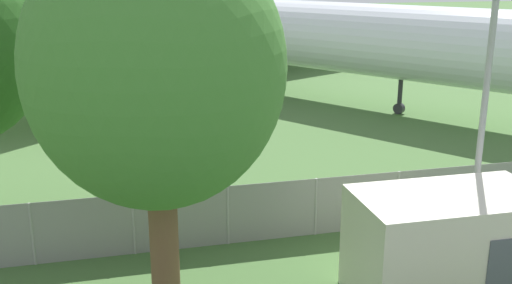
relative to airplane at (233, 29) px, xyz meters
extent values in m
cylinder|color=gray|center=(-9.99, -22.82, -2.81)|extent=(0.07, 0.07, 1.71)
cylinder|color=gray|center=(-7.44, -22.82, -2.81)|extent=(0.07, 0.07, 1.71)
cylinder|color=gray|center=(-4.90, -22.82, -2.81)|extent=(0.07, 0.07, 1.71)
cylinder|color=gray|center=(-2.35, -22.82, -2.81)|extent=(0.07, 0.07, 1.71)
cylinder|color=gray|center=(0.20, -22.82, -2.81)|extent=(0.07, 0.07, 1.71)
cylinder|color=gray|center=(2.74, -22.82, -2.81)|extent=(0.07, 0.07, 1.71)
cube|color=gray|center=(-4.90, -22.82, -2.81)|extent=(56.00, 0.01, 1.71)
cylinder|color=silver|center=(0.27, -0.38, 0.05)|extent=(23.39, 30.99, 3.77)
cone|color=silver|center=(-11.24, 15.95, 0.05)|extent=(5.49, 5.80, 3.39)
cube|color=silver|center=(7.28, 6.71, -0.51)|extent=(16.37, 11.64, 0.30)
cylinder|color=#939399|center=(5.14, 5.62, -1.51)|extent=(3.34, 3.75, 1.70)
cube|color=silver|center=(-8.77, -4.60, -0.51)|extent=(14.95, 14.45, 0.30)
cylinder|color=#939399|center=(-7.02, -2.95, -1.51)|extent=(3.34, 3.75, 1.70)
cube|color=silver|center=(-9.23, 13.10, 0.43)|extent=(8.51, 7.24, 0.20)
cylinder|color=#2D2D33|center=(6.87, -9.75, -2.75)|extent=(0.24, 0.24, 1.83)
cylinder|color=#2D2D33|center=(6.87, -9.75, -3.39)|extent=(0.57, 0.63, 0.56)
cylinder|color=#2D2D33|center=(1.10, 2.36, -2.75)|extent=(0.24, 0.24, 1.83)
cylinder|color=#2D2D33|center=(1.10, 2.36, -3.39)|extent=(0.57, 0.63, 0.56)
cylinder|color=#2D2D33|center=(-2.59, -0.24, -2.75)|extent=(0.24, 0.24, 1.83)
cylinder|color=#2D2D33|center=(-2.59, -0.24, -3.39)|extent=(0.57, 0.63, 0.56)
cube|color=beige|center=(-0.55, -26.75, -2.39)|extent=(4.34, 2.41, 2.55)
cube|color=#4C515B|center=(0.09, -27.95, -2.67)|extent=(0.84, 0.04, 1.90)
cylinder|color=brown|center=(-6.90, -26.05, -1.99)|extent=(0.62, 0.62, 3.35)
ellipsoid|color=#427A33|center=(-6.90, -26.05, 1.86)|extent=(5.14, 5.14, 5.66)
cylinder|color=#99999E|center=(1.08, -25.23, 0.71)|extent=(0.16, 0.16, 8.75)
camera|label=1|loc=(-7.77, -37.79, 3.73)|focal=42.00mm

